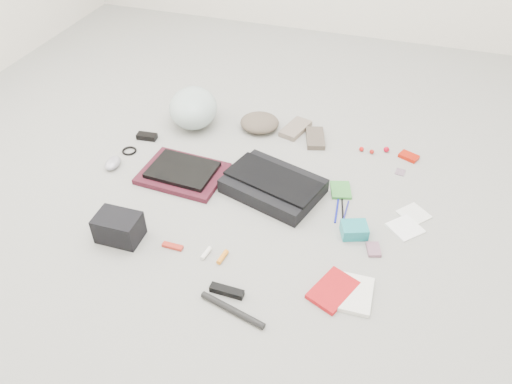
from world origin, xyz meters
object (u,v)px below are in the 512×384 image
(bike_helmet, at_px, (193,108))
(camera_bag, at_px, (119,227))
(book_red, at_px, (333,290))
(laptop, at_px, (182,170))
(messenger_bag, at_px, (273,186))
(accordion_wallet, at_px, (354,230))

(bike_helmet, distance_m, camera_bag, 0.93)
(bike_helmet, height_order, book_red, bike_helmet)
(laptop, bearing_deg, camera_bag, -96.13)
(messenger_bag, distance_m, accordion_wallet, 0.44)
(accordion_wallet, bearing_deg, bike_helmet, 128.43)
(messenger_bag, relative_size, bike_helmet, 1.29)
(camera_bag, xyz_separation_m, accordion_wallet, (0.94, 0.32, -0.03))
(laptop, bearing_deg, book_red, -26.24)
(messenger_bag, relative_size, book_red, 2.24)
(messenger_bag, xyz_separation_m, camera_bag, (-0.53, -0.49, 0.02))
(accordion_wallet, bearing_deg, camera_bag, 178.45)
(bike_helmet, height_order, camera_bag, bike_helmet)
(laptop, xyz_separation_m, bike_helmet, (-0.14, 0.46, 0.06))
(laptop, height_order, book_red, laptop)
(bike_helmet, bearing_deg, messenger_bag, -57.86)
(messenger_bag, xyz_separation_m, book_red, (0.39, -0.50, -0.03))
(accordion_wallet, bearing_deg, messenger_bag, 137.44)
(messenger_bag, relative_size, accordion_wallet, 3.91)
(camera_bag, bearing_deg, messenger_bag, 41.83)
(messenger_bag, bearing_deg, camera_bag, -120.42)
(laptop, bearing_deg, messenger_bag, 6.00)
(bike_helmet, relative_size, camera_bag, 1.80)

